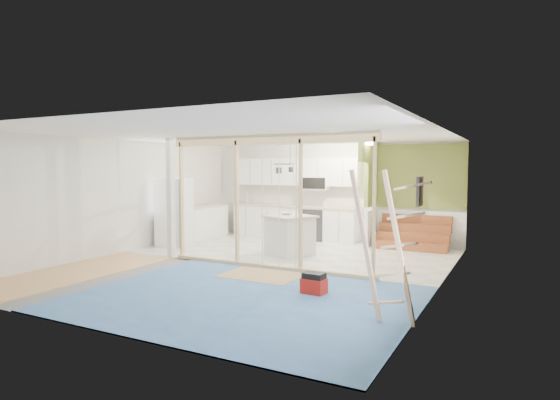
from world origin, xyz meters
The scene contains 17 objects.
room centered at (0.00, 0.00, 1.30)m, with size 7.01×8.01×2.61m.
floor_overlays centered at (0.07, 0.06, 0.01)m, with size 7.00×8.00×0.03m.
stud_frame centered at (-0.27, 0.00, 1.61)m, with size 4.66×0.14×2.60m.
base_cabinets centered at (-1.61, 3.36, 0.47)m, with size 4.45×2.24×0.93m.
upper_cabinets centered at (-0.84, 3.82, 1.82)m, with size 3.60×0.41×0.85m.
green_partition centered at (2.04, 3.66, 0.94)m, with size 2.25×1.51×2.60m.
pot_rack centered at (-0.31, 1.89, 2.00)m, with size 0.52×0.52×0.72m.
sheathing_panel centered at (3.48, -2.00, 1.30)m, with size 0.02×4.00×2.60m, color tan.
electrical_panel centered at (3.43, -1.40, 1.65)m, with size 0.04×0.30×0.40m, color #353439.
ceiling_light centered at (1.40, 3.00, 2.54)m, with size 0.32×0.32×0.08m, color #FFEABF.
fridge centered at (-3.06, 1.25, 0.85)m, with size 0.90×0.87×1.71m.
island centered at (0.09, 1.39, 0.45)m, with size 1.23×1.23×0.91m.
bowl centered at (-0.04, 1.50, 0.94)m, with size 0.26×0.26×0.06m, color white.
soap_bottle_a centered at (-2.50, 3.81, 1.10)m, with size 0.13×0.13×0.34m, color #B5B8CA.
soap_bottle_b centered at (0.05, 3.61, 1.03)m, with size 0.09×0.10×0.21m, color silver.
toolbox centered at (1.83, -1.27, 0.16)m, with size 0.38×0.30×0.34m.
ladder centered at (3.17, -2.11, 0.99)m, with size 1.04×0.09×1.93m.
Camera 1 is at (4.67, -7.86, 1.97)m, focal length 30.00 mm.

